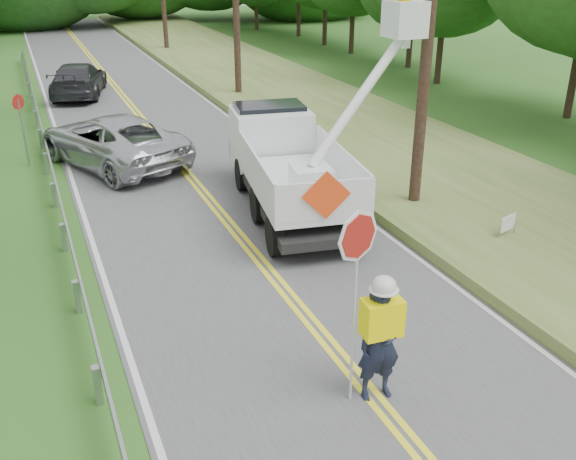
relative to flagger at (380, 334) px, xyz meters
name	(u,v)px	position (x,y,z in m)	size (l,w,h in m)	color
road	(190,177)	(-0.07, 11.54, -1.18)	(7.20, 96.00, 0.03)	#4D4D4F
guardrail	(51,168)	(-4.09, 12.45, -0.64)	(0.18, 48.00, 0.77)	#9A9CA2
tall_grass_verge	(386,147)	(7.03, 11.54, -1.04)	(7.00, 96.00, 0.30)	#4C6827
flagger	(380,334)	(0.00, 0.00, 0.00)	(1.22, 0.53, 3.30)	#191E33
bucket_truck	(291,149)	(2.09, 8.51, 0.33)	(4.54, 7.05, 6.66)	black
suv_silver	(112,140)	(-2.06, 13.71, -0.34)	(2.74, 5.95, 1.65)	silver
suv_darkgrey	(78,79)	(-1.94, 24.93, -0.40)	(2.16, 5.30, 1.54)	#323338
stop_sign_permanent	(21,120)	(-4.69, 14.61, 0.38)	(0.37, 0.39, 2.39)	#9A9CA2
yard_sign	(508,224)	(5.71, 3.70, -0.61)	(0.54, 0.19, 0.81)	white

